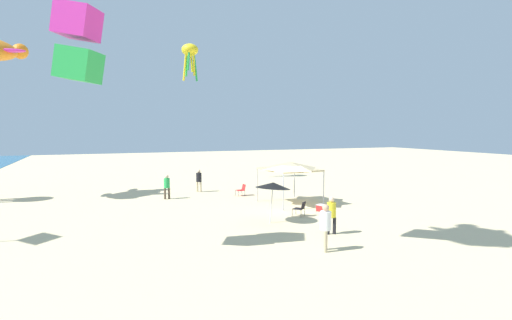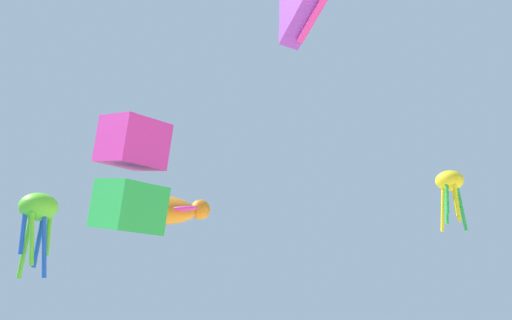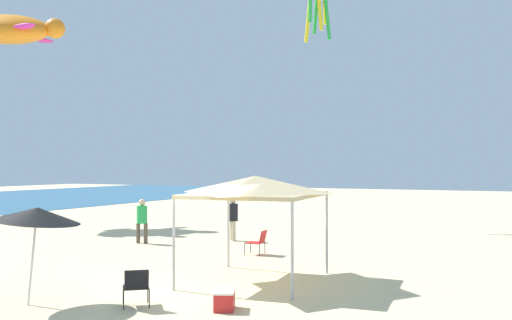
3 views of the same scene
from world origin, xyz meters
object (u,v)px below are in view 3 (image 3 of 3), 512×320
Objects in this scene: beach_umbrella at (37,215)px; kite_turtle_orange at (11,30)px; folding_chair_right_of_tent at (258,241)px; cooler_box at (225,300)px; person_watching_sky at (233,215)px; folding_chair_near_cooler at (136,285)px; person_far_stroller at (142,217)px; canopy_tent at (256,187)px.

beach_umbrella is 0.40× the size of kite_turtle_orange.
folding_chair_right_of_tent is at bearing -8.84° from beach_umbrella.
folding_chair_right_of_tent is at bearing -46.64° from kite_turtle_orange.
beach_umbrella reaches higher than cooler_box.
folding_chair_right_of_tent is 0.48× the size of person_watching_sky.
beach_umbrella is 2.59m from folding_chair_near_cooler.
beach_umbrella is 9.82m from person_far_stroller.
folding_chair_right_of_tent is at bearing 24.40° from canopy_tent.
canopy_tent is 8.16m from person_watching_sky.
cooler_box is at bearing 165.23° from person_watching_sky.
folding_chair_right_of_tent is 1.12× the size of cooler_box.
person_watching_sky is 3.52m from person_far_stroller.
person_watching_sky is at bearing -37.81° from kite_turtle_orange.
person_watching_sky is (11.12, 1.14, -0.91)m from beach_umbrella.
person_watching_sky is 0.32× the size of kite_turtle_orange.
folding_chair_near_cooler is at bearing 1.21° from folding_chair_right_of_tent.
folding_chair_near_cooler is 10.13m from person_far_stroller.
canopy_tent is 8.55m from person_far_stroller.
cooler_box is (-2.92, -0.68, -2.22)m from canopy_tent.
folding_chair_near_cooler is at bearing 162.82° from canopy_tent.
person_watching_sky is (9.75, 4.92, 0.81)m from cooler_box.
canopy_tent is 5.33m from beach_umbrella.
canopy_tent is 4.52× the size of folding_chair_near_cooler.
kite_turtle_orange is (4.20, 16.18, 9.56)m from folding_chair_right_of_tent.
folding_chair_right_of_tent is at bearing -123.88° from folding_chair_near_cooler.
folding_chair_right_of_tent is (4.00, 1.82, -1.95)m from canopy_tent.
beach_umbrella is 2.68× the size of folding_chair_near_cooler.
canopy_tent is 3.73m from cooler_box.
kite_turtle_orange is (8.21, 18.00, 7.61)m from canopy_tent.
person_far_stroller is 0.31× the size of kite_turtle_orange.
beach_umbrella is 1.30× the size of person_far_stroller.
beach_umbrella is 8.52m from folding_chair_right_of_tent.
canopy_tent is at bearing 170.33° from person_watching_sky.
canopy_tent is 2.15× the size of person_watching_sky.
person_watching_sky is at bearing 22.67° from person_far_stroller.
person_watching_sky is 16.50m from kite_turtle_orange.
folding_chair_near_cooler is 0.48× the size of person_watching_sky.
kite_turtle_orange is (1.38, 13.75, 9.02)m from person_watching_sky.
kite_turtle_orange is at bearing 65.49° from canopy_tent.
beach_umbrella is 2.68× the size of folding_chair_right_of_tent.
folding_chair_right_of_tent is 1.00× the size of folding_chair_near_cooler.
cooler_box is 0.13× the size of kite_turtle_orange.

